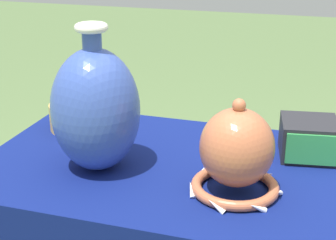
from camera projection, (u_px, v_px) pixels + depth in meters
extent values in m
cylinder|color=#38383D|center=(79.00, 238.00, 1.63)|extent=(0.04, 0.04, 0.76)
cube|color=#38383D|center=(203.00, 176.00, 1.17)|extent=(1.00, 0.53, 0.03)
cube|color=navy|center=(203.00, 168.00, 1.16)|extent=(1.02, 0.55, 0.01)
ellipsoid|color=#3851A8|center=(96.00, 110.00, 1.11)|extent=(0.19, 0.19, 0.27)
cylinder|color=#3851A8|center=(92.00, 39.00, 1.06)|extent=(0.04, 0.04, 0.05)
torus|color=white|center=(91.00, 27.00, 1.05)|extent=(0.07, 0.07, 0.02)
torus|color=#BC6642|center=(235.00, 186.00, 1.05)|extent=(0.18, 0.18, 0.02)
ellipsoid|color=#BC6642|center=(237.00, 147.00, 1.02)|extent=(0.15, 0.15, 0.16)
sphere|color=#BC6642|center=(239.00, 105.00, 0.99)|extent=(0.03, 0.03, 0.03)
cone|color=white|center=(280.00, 193.00, 1.03)|extent=(0.01, 0.04, 0.03)
cone|color=white|center=(267.00, 175.00, 1.10)|extent=(0.04, 0.03, 0.03)
cone|color=white|center=(233.00, 167.00, 1.14)|extent=(0.04, 0.02, 0.03)
cone|color=white|center=(201.00, 173.00, 1.11)|extent=(0.03, 0.04, 0.03)
cone|color=white|center=(191.00, 190.00, 1.04)|extent=(0.03, 0.04, 0.03)
cone|color=white|center=(216.00, 206.00, 0.98)|extent=(0.04, 0.02, 0.03)
cone|color=white|center=(257.00, 208.00, 0.98)|extent=(0.04, 0.03, 0.03)
cube|color=#232328|center=(308.00, 138.00, 1.21)|extent=(0.15, 0.15, 0.09)
cube|color=green|center=(312.00, 150.00, 1.14)|extent=(0.11, 0.02, 0.07)
cylinder|color=gold|center=(77.00, 116.00, 1.37)|extent=(0.14, 0.14, 0.07)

